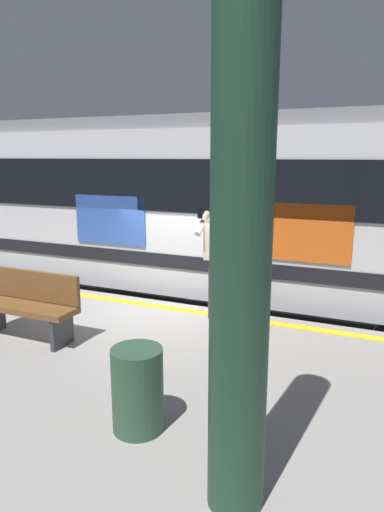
# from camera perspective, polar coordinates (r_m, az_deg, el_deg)

# --- Properties ---
(ground_plane) EXTENTS (23.81, 23.81, 0.00)m
(ground_plane) POSITION_cam_1_polar(r_m,az_deg,el_deg) (8.07, -2.47, -12.74)
(ground_plane) COLOR #3D3D3F
(platform) EXTENTS (14.87, 5.15, 1.03)m
(platform) POSITION_cam_1_polar(r_m,az_deg,el_deg) (5.90, -14.11, -17.65)
(platform) COLOR gray
(platform) RESTS_ON ground
(safety_line) EXTENTS (14.57, 0.16, 0.01)m
(safety_line) POSITION_cam_1_polar(r_m,az_deg,el_deg) (7.43, -3.56, -6.42)
(safety_line) COLOR yellow
(safety_line) RESTS_ON platform
(track_rail_near) EXTENTS (19.33, 0.08, 0.16)m
(track_rail_near) POSITION_cam_1_polar(r_m,az_deg,el_deg) (9.06, 0.96, -9.27)
(track_rail_near) COLOR slate
(track_rail_near) RESTS_ON ground
(track_rail_far) EXTENTS (19.33, 0.08, 0.16)m
(track_rail_far) POSITION_cam_1_polar(r_m,az_deg,el_deg) (10.32, 4.06, -6.54)
(track_rail_far) COLOR slate
(track_rail_far) RESTS_ON ground
(train_carriage) EXTENTS (10.06, 2.92, 3.96)m
(train_carriage) POSITION_cam_1_polar(r_m,az_deg,el_deg) (9.03, 4.34, 6.61)
(train_carriage) COLOR silver
(train_carriage) RESTS_ON ground
(passenger) EXTENTS (0.57, 0.55, 1.76)m
(passenger) POSITION_cam_1_polar(r_m,az_deg,el_deg) (6.63, 3.45, 0.61)
(passenger) COLOR #383347
(passenger) RESTS_ON platform
(handbag) EXTENTS (0.37, 0.33, 0.39)m
(handbag) POSITION_cam_1_polar(r_m,az_deg,el_deg) (6.78, 6.71, -6.83)
(handbag) COLOR black
(handbag) RESTS_ON platform
(station_column) EXTENTS (0.39, 0.39, 3.75)m
(station_column) POSITION_cam_1_polar(r_m,az_deg,el_deg) (2.86, 6.15, 1.62)
(station_column) COLOR #1E3F2D
(station_column) RESTS_ON platform
(bench) EXTENTS (1.49, 0.44, 0.90)m
(bench) POSITION_cam_1_polar(r_m,az_deg,el_deg) (6.47, -19.88, -5.57)
(bench) COLOR brown
(bench) RESTS_ON platform
(trash_bin) EXTENTS (0.46, 0.46, 0.77)m
(trash_bin) POSITION_cam_1_polar(r_m,az_deg,el_deg) (4.23, -6.83, -16.26)
(trash_bin) COLOR #2D4C38
(trash_bin) RESTS_ON platform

